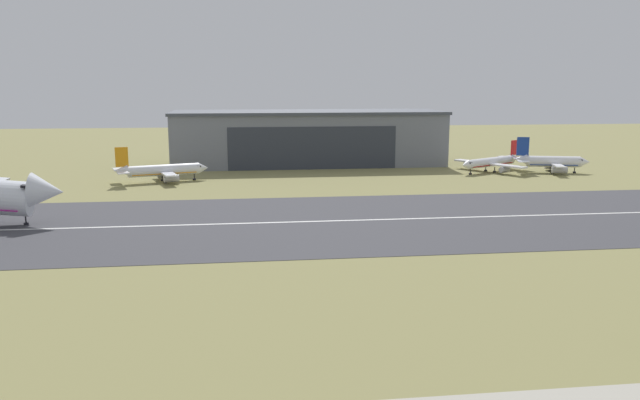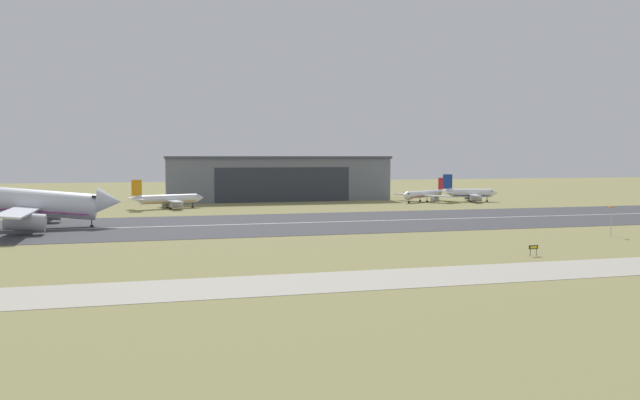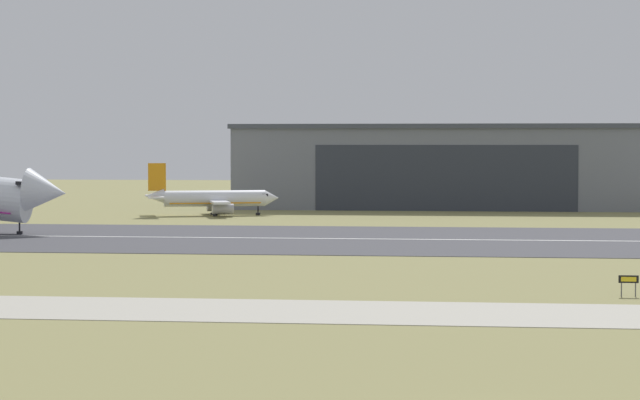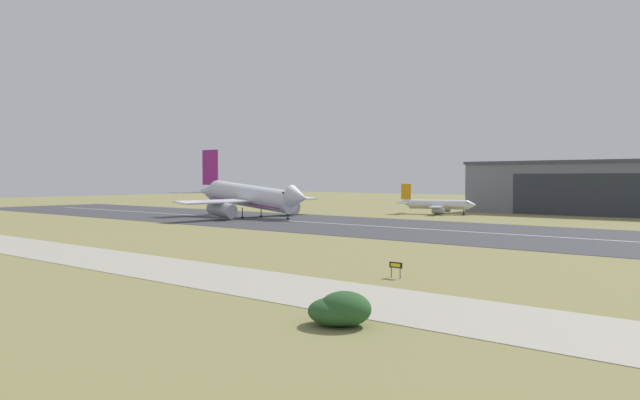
{
  "view_description": "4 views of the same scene",
  "coord_description": "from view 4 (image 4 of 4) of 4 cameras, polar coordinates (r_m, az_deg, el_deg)",
  "views": [
    {
      "loc": [
        -25.47,
        -2.8,
        24.28
      ],
      "look_at": [
        -14.04,
        86.75,
        7.58
      ],
      "focal_mm": 35.0,
      "sensor_mm": 36.0,
      "label": 1
    },
    {
      "loc": [
        -47.76,
        -43.14,
        16.48
      ],
      "look_at": [
        -18.6,
        69.81,
        8.24
      ],
      "focal_mm": 35.0,
      "sensor_mm": 36.0,
      "label": 2
    },
    {
      "loc": [
        -2.1,
        -58.23,
        12.71
      ],
      "look_at": [
        -16.31,
        68.7,
        6.9
      ],
      "focal_mm": 70.0,
      "sensor_mm": 36.0,
      "label": 3
    },
    {
      "loc": [
        49.74,
        -11.19,
        11.11
      ],
      "look_at": [
        -18.81,
        70.28,
        7.34
      ],
      "focal_mm": 35.0,
      "sensor_mm": 36.0,
      "label": 4
    }
  ],
  "objects": [
    {
      "name": "ground_plane",
      "position": [
        82.02,
        2.33,
        -5.76
      ],
      "size": [
        627.31,
        627.31,
        0.0
      ],
      "primitive_type": "plane",
      "color": "olive"
    },
    {
      "name": "runway_strip",
      "position": [
        127.93,
        17.06,
        -3.03
      ],
      "size": [
        387.31,
        49.26,
        0.06
      ],
      "primitive_type": "cube",
      "color": "#3D3D42",
      "rests_on": "ground_plane"
    },
    {
      "name": "runway_centreline",
      "position": [
        127.93,
        17.06,
        -3.02
      ],
      "size": [
        348.58,
        0.7,
        0.01
      ],
      "primitive_type": "cube",
      "color": "silver",
      "rests_on": "runway_strip"
    },
    {
      "name": "taxiway_road",
      "position": [
        68.62,
        -7.15,
        -7.29
      ],
      "size": [
        290.48,
        13.01,
        0.05
      ],
      "primitive_type": "cube",
      "color": "#A8A393",
      "rests_on": "ground_plane"
    },
    {
      "name": "hangar_building",
      "position": [
        207.66,
        24.88,
        1.04
      ],
      "size": [
        82.69,
        26.86,
        16.42
      ],
      "color": "slate",
      "rests_on": "ground_plane"
    },
    {
      "name": "airplane_landing",
      "position": [
        175.27,
        -6.37,
        0.27
      ],
      "size": [
        43.05,
        51.14,
        19.44
      ],
      "color": "silver",
      "rests_on": "ground_plane"
    },
    {
      "name": "airplane_parked_east",
      "position": [
        193.63,
        10.66,
        -0.43
      ],
      "size": [
        24.36,
        17.65,
        9.27
      ],
      "color": "silver",
      "rests_on": "ground_plane"
    },
    {
      "name": "shrub_clump",
      "position": [
        47.63,
        1.87,
        -10.01
      ],
      "size": [
        4.83,
        4.26,
        2.59
      ],
      "color": "#285628",
      "rests_on": "ground_plane"
    },
    {
      "name": "runway_sign",
      "position": [
        69.97,
        6.94,
        -6.03
      ],
      "size": [
        1.64,
        0.13,
        1.77
      ],
      "color": "#4C4C51",
      "rests_on": "ground_plane"
    }
  ]
}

